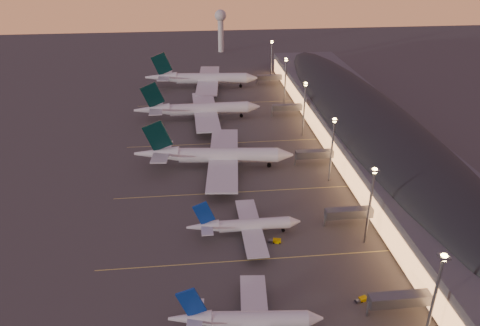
% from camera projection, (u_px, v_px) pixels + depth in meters
% --- Properties ---
extents(ground, '(700.00, 700.00, 0.00)m').
position_uv_depth(ground, '(249.00, 250.00, 141.49)').
color(ground, '#3B3937').
extents(airliner_narrow_south, '(37.17, 33.33, 13.27)m').
position_uv_depth(airliner_narrow_south, '(246.00, 319.00, 111.44)').
color(airliner_narrow_south, silver).
rests_on(airliner_narrow_south, ground).
extents(airliner_narrow_north, '(36.17, 32.18, 12.97)m').
position_uv_depth(airliner_narrow_north, '(244.00, 225.00, 147.27)').
color(airliner_narrow_north, silver).
rests_on(airliner_narrow_north, ground).
extents(airliner_wide_near, '(64.32, 58.90, 20.57)m').
position_uv_depth(airliner_wide_near, '(214.00, 155.00, 188.66)').
color(airliner_wide_near, silver).
rests_on(airliner_wide_near, ground).
extents(airliner_wide_mid, '(63.88, 58.00, 20.49)m').
position_uv_depth(airliner_wide_mid, '(198.00, 109.00, 237.46)').
color(airliner_wide_mid, silver).
rests_on(airliner_wide_mid, ground).
extents(airliner_wide_far, '(68.72, 62.85, 21.98)m').
position_uv_depth(airliner_wide_far, '(202.00, 79.00, 285.77)').
color(airliner_wide_far, silver).
rests_on(airliner_wide_far, ground).
extents(terminal_building, '(56.35, 255.00, 17.46)m').
position_uv_depth(terminal_building, '(367.00, 126.00, 208.05)').
color(terminal_building, '#4E4F53').
rests_on(terminal_building, ground).
extents(light_masts, '(2.20, 217.20, 25.90)m').
position_uv_depth(light_masts, '(316.00, 115.00, 195.02)').
color(light_masts, slate).
rests_on(light_masts, ground).
extents(radar_tower, '(9.00, 9.00, 32.50)m').
position_uv_depth(radar_tower, '(221.00, 24.00, 364.23)').
color(radar_tower, silver).
rests_on(radar_tower, ground).
extents(lane_markings, '(90.00, 180.36, 0.00)m').
position_uv_depth(lane_markings, '(236.00, 186.00, 177.10)').
color(lane_markings, '#D8C659').
rests_on(lane_markings, ground).
extents(baggage_tug_b, '(3.56, 2.26, 0.99)m').
position_uv_depth(baggage_tug_b, '(362.00, 299.00, 121.71)').
color(baggage_tug_b, '#D8AD00').
rests_on(baggage_tug_b, ground).
extents(baggage_tug_c, '(4.02, 2.30, 1.13)m').
position_uv_depth(baggage_tug_c, '(275.00, 241.00, 144.62)').
color(baggage_tug_c, '#D8AD00').
rests_on(baggage_tug_c, ground).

